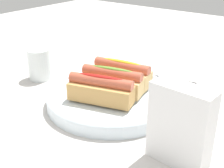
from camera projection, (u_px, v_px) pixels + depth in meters
The scene contains 9 objects.
ground_plane at pixel (117, 104), 0.76m from camera, with size 2.40×2.40×0.00m, color beige.
serving_bowl at pixel (112, 97), 0.76m from camera, with size 0.32×0.32×0.03m.
hotdog_front at pixel (122, 73), 0.78m from camera, with size 0.16×0.07×0.06m.
hotdog_back at pixel (112, 81), 0.74m from camera, with size 0.16×0.08×0.06m.
hotdog_side at pixel (101, 90), 0.69m from camera, with size 0.16×0.09×0.06m.
water_glass at pixel (40, 66), 0.89m from camera, with size 0.07×0.07×0.09m.
napkin_box at pixel (180, 126), 0.53m from camera, with size 0.11×0.04×0.15m, color white.
chopstick_near at pixel (149, 75), 0.93m from camera, with size 0.01×0.01×0.22m, color black.
chopstick_far at pixel (160, 76), 0.92m from camera, with size 0.01×0.01×0.22m, color black.
Camera 1 is at (-0.40, 0.54, 0.36)m, focal length 49.01 mm.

